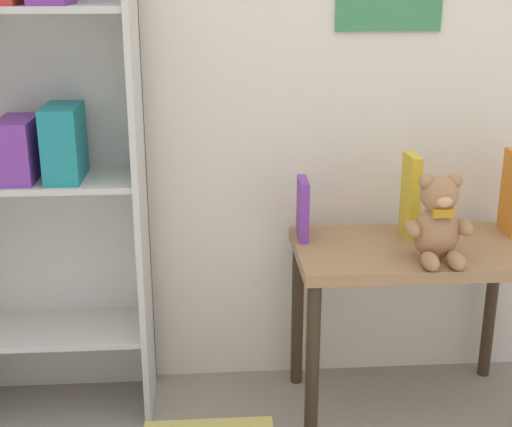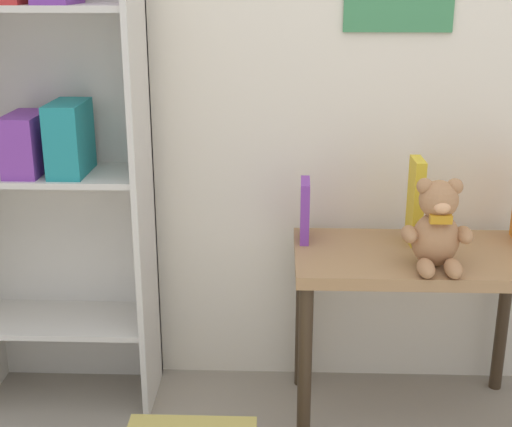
% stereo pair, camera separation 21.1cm
% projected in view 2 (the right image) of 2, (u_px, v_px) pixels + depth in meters
% --- Properties ---
extents(bookshelf_side, '(0.56, 0.28, 1.50)m').
position_uv_depth(bookshelf_side, '(53.00, 142.00, 2.13)').
color(bookshelf_side, beige).
rests_on(bookshelf_side, ground_plane).
extents(display_table, '(0.72, 0.40, 0.55)m').
position_uv_depth(display_table, '(416.00, 279.00, 2.10)').
color(display_table, '#9E754C').
rests_on(display_table, ground_plane).
extents(teddy_bear, '(0.19, 0.18, 0.25)m').
position_uv_depth(teddy_bear, '(437.00, 228.00, 1.94)').
color(teddy_bear, '#A8754C').
rests_on(teddy_bear, display_table).
extents(book_standing_purple, '(0.03, 0.12, 0.19)m').
position_uv_depth(book_standing_purple, '(305.00, 210.00, 2.15)').
color(book_standing_purple, purple).
rests_on(book_standing_purple, display_table).
extents(book_standing_yellow, '(0.03, 0.11, 0.26)m').
position_uv_depth(book_standing_yellow, '(415.00, 201.00, 2.12)').
color(book_standing_yellow, gold).
rests_on(book_standing_yellow, display_table).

